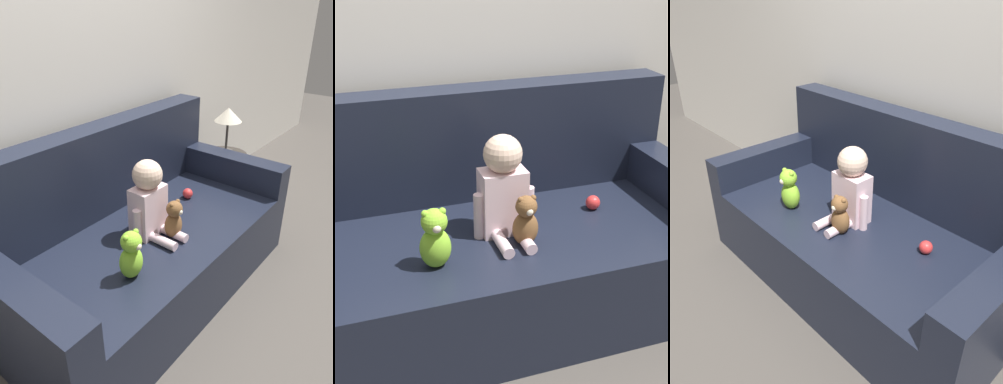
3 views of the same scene
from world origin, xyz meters
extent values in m
plane|color=#4C4742|center=(0.00, 0.00, 0.00)|extent=(12.00, 12.00, 0.00)
cube|color=silver|center=(0.00, 0.56, 1.30)|extent=(8.00, 0.05, 2.60)
cube|color=black|center=(0.00, 0.00, 0.22)|extent=(1.91, 0.94, 0.45)
cube|color=black|center=(0.00, 0.38, 0.73)|extent=(1.91, 0.18, 0.56)
cube|color=black|center=(-0.87, 0.00, 0.55)|extent=(0.16, 0.94, 0.21)
cube|color=silver|center=(-0.03, -0.03, 0.60)|extent=(0.20, 0.13, 0.30)
sphere|color=beige|center=(-0.03, -0.03, 0.82)|extent=(0.17, 0.17, 0.17)
cylinder|color=silver|center=(-0.08, -0.18, 0.48)|extent=(0.05, 0.17, 0.05)
cylinder|color=silver|center=(0.02, -0.18, 0.48)|extent=(0.05, 0.17, 0.05)
cylinder|color=silver|center=(-0.14, -0.05, 0.55)|extent=(0.05, 0.05, 0.21)
cylinder|color=silver|center=(0.09, -0.05, 0.55)|extent=(0.05, 0.05, 0.21)
ellipsoid|color=brown|center=(0.03, -0.17, 0.53)|extent=(0.11, 0.09, 0.15)
sphere|color=brown|center=(0.03, -0.17, 0.63)|extent=(0.09, 0.09, 0.09)
sphere|color=brown|center=(0.00, -0.17, 0.67)|extent=(0.03, 0.03, 0.03)
sphere|color=brown|center=(0.06, -0.17, 0.67)|extent=(0.03, 0.03, 0.03)
sphere|color=beige|center=(0.03, -0.21, 0.63)|extent=(0.03, 0.03, 0.03)
ellipsoid|color=#8CD133|center=(-0.37, -0.21, 0.53)|extent=(0.13, 0.10, 0.17)
sphere|color=#8CD133|center=(-0.37, -0.22, 0.66)|extent=(0.10, 0.10, 0.10)
sphere|color=#8CD133|center=(-0.41, -0.22, 0.70)|extent=(0.03, 0.03, 0.03)
sphere|color=#8CD133|center=(-0.34, -0.22, 0.70)|extent=(0.03, 0.03, 0.03)
sphere|color=beige|center=(-0.37, -0.26, 0.65)|extent=(0.04, 0.04, 0.04)
sphere|color=red|center=(0.45, 0.03, 0.48)|extent=(0.07, 0.07, 0.07)
camera|label=1|loc=(-1.40, -1.24, 1.68)|focal=35.00mm
camera|label=2|loc=(-0.70, -2.01, 1.65)|focal=50.00mm
camera|label=3|loc=(1.28, -1.33, 1.67)|focal=35.00mm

